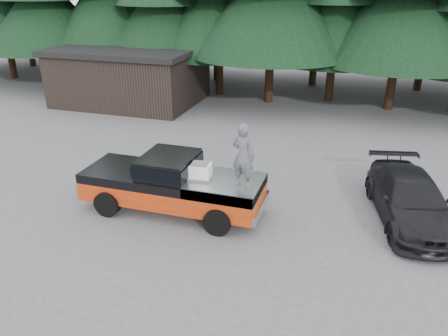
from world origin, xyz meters
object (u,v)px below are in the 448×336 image
(air_compressor, at_px, (200,172))
(utility_building, at_px, (131,75))
(pickup_truck, at_px, (173,192))
(man_on_bed, at_px, (243,156))
(parked_car, at_px, (410,199))

(air_compressor, height_order, utility_building, utility_building)
(pickup_truck, height_order, air_compressor, air_compressor)
(man_on_bed, xyz_separation_m, parked_car, (4.89, 1.91, -1.60))
(parked_car, bearing_deg, utility_building, 133.87)
(air_compressor, distance_m, man_on_bed, 1.61)
(air_compressor, relative_size, man_on_bed, 0.33)
(air_compressor, xyz_separation_m, utility_building, (-8.95, 12.00, 0.11))
(parked_car, bearing_deg, man_on_bed, -170.87)
(man_on_bed, relative_size, parked_car, 0.40)
(man_on_bed, bearing_deg, parked_car, -145.98)
(man_on_bed, xyz_separation_m, utility_building, (-10.35, 12.16, -0.65))
(pickup_truck, bearing_deg, utility_building, 123.75)
(man_on_bed, bearing_deg, utility_building, -36.93)
(air_compressor, distance_m, parked_car, 6.59)
(air_compressor, relative_size, parked_car, 0.13)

